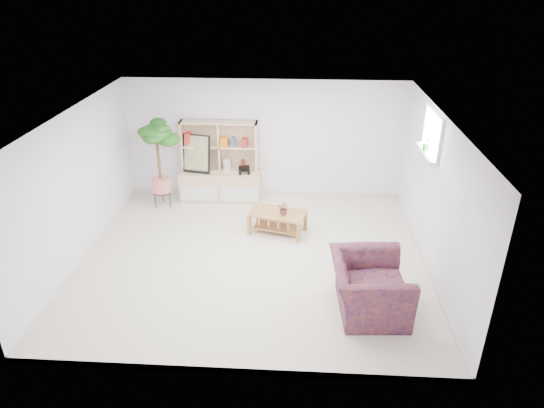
# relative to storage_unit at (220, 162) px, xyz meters

# --- Properties ---
(floor) EXTENTS (5.50, 5.00, 0.01)m
(floor) POSITION_rel_storage_unit_xyz_m (0.89, -2.24, -0.81)
(floor) COLOR silver
(floor) RESTS_ON ground
(ceiling) EXTENTS (5.50, 5.00, 0.01)m
(ceiling) POSITION_rel_storage_unit_xyz_m (0.89, -2.24, 1.59)
(ceiling) COLOR silver
(ceiling) RESTS_ON walls
(walls) EXTENTS (5.51, 5.01, 2.40)m
(walls) POSITION_rel_storage_unit_xyz_m (0.89, -2.24, 0.39)
(walls) COLOR white
(walls) RESTS_ON floor
(baseboard) EXTENTS (5.50, 5.00, 0.10)m
(baseboard) POSITION_rel_storage_unit_xyz_m (0.89, -2.24, -0.76)
(baseboard) COLOR silver
(baseboard) RESTS_ON floor
(window) EXTENTS (0.10, 0.98, 0.68)m
(window) POSITION_rel_storage_unit_xyz_m (3.62, -1.64, 1.19)
(window) COLOR silver
(window) RESTS_ON walls
(window_sill) EXTENTS (0.14, 1.00, 0.04)m
(window_sill) POSITION_rel_storage_unit_xyz_m (3.56, -1.64, 0.87)
(window_sill) COLOR silver
(window_sill) RESTS_ON walls
(storage_unit) EXTENTS (1.61, 0.54, 1.61)m
(storage_unit) POSITION_rel_storage_unit_xyz_m (0.00, 0.00, 0.00)
(storage_unit) COLOR #D7AD87
(storage_unit) RESTS_ON floor
(poster) EXTENTS (0.57, 0.23, 0.77)m
(poster) POSITION_rel_storage_unit_xyz_m (-0.44, -0.05, 0.18)
(poster) COLOR yellow
(poster) RESTS_ON storage_unit
(toy_truck) EXTENTS (0.33, 0.25, 0.16)m
(toy_truck) POSITION_rel_storage_unit_xyz_m (0.50, -0.05, -0.12)
(toy_truck) COLOR black
(toy_truck) RESTS_ON storage_unit
(coffee_table) EXTENTS (1.07, 0.76, 0.40)m
(coffee_table) POSITION_rel_storage_unit_xyz_m (1.23, -1.32, -0.61)
(coffee_table) COLOR olive
(coffee_table) RESTS_ON floor
(table_plant) EXTENTS (0.25, 0.23, 0.24)m
(table_plant) POSITION_rel_storage_unit_xyz_m (1.34, -1.39, -0.29)
(table_plant) COLOR #1E5724
(table_plant) RESTS_ON coffee_table
(floor_tree) EXTENTS (0.79, 0.79, 1.75)m
(floor_tree) POSITION_rel_storage_unit_xyz_m (-1.10, -0.39, 0.07)
(floor_tree) COLOR #215B1F
(floor_tree) RESTS_ON floor
(armchair) EXTENTS (1.08, 1.22, 0.86)m
(armchair) POSITION_rel_storage_unit_xyz_m (2.58, -3.43, -0.38)
(armchair) COLOR #101044
(armchair) RESTS_ON floor
(sill_plant) EXTENTS (0.16, 0.15, 0.23)m
(sill_plant) POSITION_rel_storage_unit_xyz_m (3.56, -1.58, 1.01)
(sill_plant) COLOR #215B1F
(sill_plant) RESTS_ON window_sill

